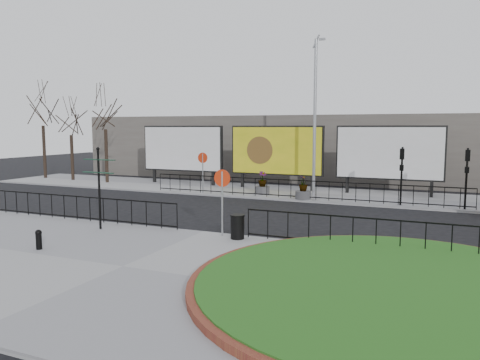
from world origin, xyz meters
The scene contains 25 objects.
ground centered at (0.00, 0.00, 0.00)m, with size 90.00×90.00×0.00m, color black.
pavement_near centered at (0.00, -5.00, 0.06)m, with size 30.00×10.00×0.12m, color gray.
pavement_far centered at (0.00, 12.00, 0.06)m, with size 44.00×6.00×0.12m, color gray.
brick_edge centered at (7.50, -4.00, 0.21)m, with size 10.40×10.40×0.18m, color brown.
grass_lawn centered at (7.50, -4.00, 0.23)m, with size 10.00×10.00×0.22m, color #194F15.
railing_near_left centered at (-6.00, -0.30, 0.67)m, with size 10.00×0.10×1.10m, color black, non-canonical shape.
railing_near_right centered at (6.50, -0.30, 0.67)m, with size 9.00×0.10×1.10m, color black, non-canonical shape.
railing_far centered at (1.00, 9.30, 0.67)m, with size 18.00×0.10×1.10m, color black, non-canonical shape.
speed_sign_far centered at (-5.00, 9.40, 1.92)m, with size 0.64×0.07×2.47m.
speed_sign_near centered at (1.00, -0.40, 1.92)m, with size 0.64×0.07×2.47m.
billboard_left centered at (-8.50, 12.97, 2.60)m, with size 6.20×0.31×4.10m.
billboard_mid centered at (-1.50, 12.97, 2.60)m, with size 6.20×0.31×4.10m.
billboard_right centered at (5.50, 12.97, 2.60)m, with size 6.20×0.31×4.10m.
lamp_post centered at (1.51, 11.00, 4.83)m, with size 0.74×0.18×9.23m.
signal_pole_a centered at (6.50, 9.34, 2.10)m, with size 0.22×0.26×3.00m.
signal_pole_b centered at (9.50, 9.34, 2.10)m, with size 0.22×0.26×3.00m.
tree_left centered at (-14.00, 11.50, 3.62)m, with size 2.00×2.00×7.00m, color #2D2119, non-canonical shape.
tree_mid centered at (-17.50, 11.80, 3.22)m, with size 2.00×2.00×6.20m, color #2D2119, non-canonical shape.
tree_far centered at (-20.50, 12.00, 3.87)m, with size 2.00×2.00×7.50m, color #2D2119, non-canonical shape.
building_backdrop centered at (0.00, 22.00, 2.50)m, with size 40.00×10.00×5.00m, color #5D5851.
fingerpost_sign centered at (-3.94, -1.26, 2.07)m, with size 1.52×0.29×3.24m.
bollard centered at (-3.73, -4.54, 0.48)m, with size 0.21×0.21×0.66m.
litter_bin centered at (1.70, -0.60, 0.56)m, with size 0.53×0.53×0.88m.
planter_a centered at (-1.50, 10.43, 0.63)m, with size 0.86×0.86×1.37m.
planter_b centered at (1.32, 9.40, 0.60)m, with size 0.87×0.87×1.33m.
Camera 1 is at (8.34, -15.75, 4.14)m, focal length 35.00 mm.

